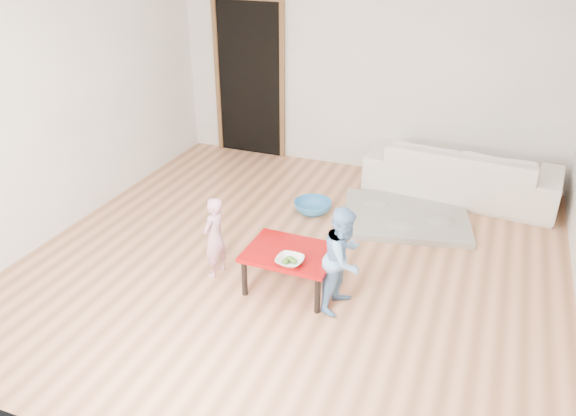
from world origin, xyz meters
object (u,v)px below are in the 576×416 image
Objects in this scene: sofa at (462,171)px; basin at (313,207)px; red_table at (291,270)px; child_pink at (214,237)px; bowl at (290,261)px; child_blue at (344,259)px.

sofa is 1.84m from basin.
red_table is 0.99× the size of child_pink.
basin is (-0.30, 1.47, -0.13)m from red_table.
bowl is (-1.11, -2.72, 0.10)m from sofa.
bowl is 0.30× the size of child_pink.
red_table is (-1.18, -2.52, -0.12)m from sofa.
child_blue is (0.49, -0.07, 0.27)m from red_table.
red_table is 0.57m from child_blue.
child_pink reaches higher than sofa.
child_pink is (-0.79, 0.16, -0.03)m from bowl.
sofa is at bearing -3.58° from child_blue.
red_table is 0.83× the size of child_blue.
sofa is 2.69m from child_blue.
sofa is 2.35× the size of child_blue.
sofa is 2.79m from red_table.
red_table is 3.35× the size of bowl.
basin is at bearing 101.60° from red_table.
sofa is 2.80× the size of child_pink.
bowl is at bearing 84.87° from child_pink.
bowl is (0.07, -0.19, 0.22)m from red_table.
child_pink is 1.82× the size of basin.
bowl is 0.25× the size of child_blue.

